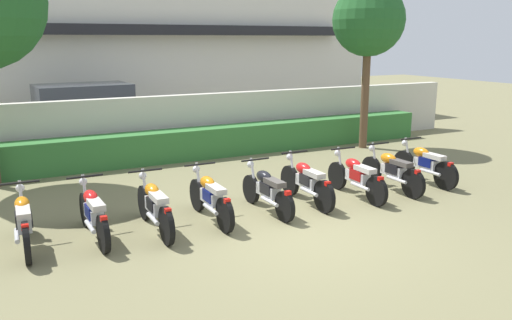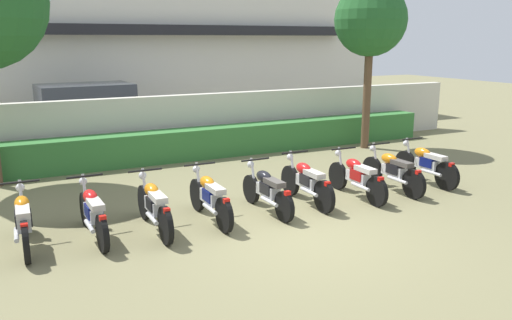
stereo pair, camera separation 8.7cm
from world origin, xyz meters
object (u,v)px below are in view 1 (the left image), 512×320
object	(u,v)px
motorcycle_in_row_0	(24,221)
motorcycle_in_row_2	(154,206)
motorcycle_in_row_3	(210,197)
motorcycle_in_row_5	(306,181)
motorcycle_in_row_6	(356,176)
tree_far_side	(369,21)
motorcycle_in_row_4	(267,190)
parked_car	(90,115)
motorcycle_in_row_7	(392,170)
motorcycle_in_row_8	(425,164)
motorcycle_in_row_1	(93,213)

from	to	relation	value
motorcycle_in_row_0	motorcycle_in_row_2	xyz separation A→B (m)	(2.03, -0.17, -0.00)
motorcycle_in_row_0	motorcycle_in_row_3	bearing A→B (deg)	-90.81
motorcycle_in_row_5	motorcycle_in_row_6	world-z (taller)	motorcycle_in_row_5
motorcycle_in_row_0	tree_far_side	bearing A→B (deg)	-66.82
motorcycle_in_row_5	motorcycle_in_row_4	bearing A→B (deg)	97.09
parked_car	motorcycle_in_row_7	xyz separation A→B (m)	(4.88, -8.02, -0.48)
motorcycle_in_row_2	motorcycle_in_row_8	bearing A→B (deg)	-87.90
motorcycle_in_row_2	motorcycle_in_row_5	xyz separation A→B (m)	(3.13, 0.13, 0.00)
tree_far_side	motorcycle_in_row_5	world-z (taller)	tree_far_side
motorcycle_in_row_4	motorcycle_in_row_3	bearing A→B (deg)	87.50
motorcycle_in_row_1	parked_car	bearing A→B (deg)	-11.50
motorcycle_in_row_4	motorcycle_in_row_6	world-z (taller)	motorcycle_in_row_6
parked_car	motorcycle_in_row_7	world-z (taller)	parked_car
parked_car	motorcycle_in_row_4	xyz separation A→B (m)	(1.80, -8.05, -0.50)
motorcycle_in_row_7	motorcycle_in_row_6	bearing A→B (deg)	92.12
motorcycle_in_row_2	motorcycle_in_row_6	xyz separation A→B (m)	(4.28, 0.02, -0.01)
motorcycle_in_row_2	motorcycle_in_row_3	size ratio (longest dim) A/B	1.02
motorcycle_in_row_0	motorcycle_in_row_5	size ratio (longest dim) A/B	0.98
motorcycle_in_row_8	tree_far_side	bearing A→B (deg)	-19.83
motorcycle_in_row_5	motorcycle_in_row_0	bearing A→B (deg)	90.35
motorcycle_in_row_0	motorcycle_in_row_8	xyz separation A→B (m)	(8.35, -0.01, -0.00)
motorcycle_in_row_1	motorcycle_in_row_4	size ratio (longest dim) A/B	1.05
tree_far_side	motorcycle_in_row_7	world-z (taller)	tree_far_side
parked_car	motorcycle_in_row_2	distance (m)	8.10
motorcycle_in_row_5	motorcycle_in_row_6	distance (m)	1.16
motorcycle_in_row_2	motorcycle_in_row_8	size ratio (longest dim) A/B	1.04
motorcycle_in_row_3	motorcycle_in_row_1	bearing A→B (deg)	88.05
parked_car	motorcycle_in_row_1	xyz separation A→B (m)	(-1.37, -7.95, -0.49)
parked_car	motorcycle_in_row_6	distance (m)	8.96
motorcycle_in_row_6	parked_car	bearing A→B (deg)	27.21
motorcycle_in_row_6	motorcycle_in_row_8	bearing A→B (deg)	-84.35
motorcycle_in_row_5	motorcycle_in_row_8	distance (m)	3.20
parked_car	motorcycle_in_row_6	world-z (taller)	parked_car
tree_far_side	motorcycle_in_row_2	distance (m)	9.22
motorcycle_in_row_1	motorcycle_in_row_2	bearing A→B (deg)	-98.95
motorcycle_in_row_2	motorcycle_in_row_5	bearing A→B (deg)	-87.12
motorcycle_in_row_7	motorcycle_in_row_1	bearing A→B (deg)	89.30
motorcycle_in_row_3	motorcycle_in_row_6	xyz separation A→B (m)	(3.24, -0.03, -0.00)
motorcycle_in_row_3	motorcycle_in_row_8	bearing A→B (deg)	-88.42
motorcycle_in_row_6	motorcycle_in_row_8	world-z (taller)	motorcycle_in_row_8
motorcycle_in_row_3	motorcycle_in_row_5	size ratio (longest dim) A/B	1.00
tree_far_side	motorcycle_in_row_3	size ratio (longest dim) A/B	2.48
motorcycle_in_row_3	motorcycle_in_row_4	size ratio (longest dim) A/B	1.04
motorcycle_in_row_1	motorcycle_in_row_8	distance (m)	7.32
motorcycle_in_row_0	motorcycle_in_row_6	distance (m)	6.31
motorcycle_in_row_8	motorcycle_in_row_1	bearing A→B (deg)	89.43
motorcycle_in_row_2	motorcycle_in_row_6	bearing A→B (deg)	-89.21
motorcycle_in_row_4	motorcycle_in_row_1	bearing A→B (deg)	86.84
tree_far_side	motorcycle_in_row_6	world-z (taller)	tree_far_side
motorcycle_in_row_2	motorcycle_in_row_3	bearing A→B (deg)	-86.84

